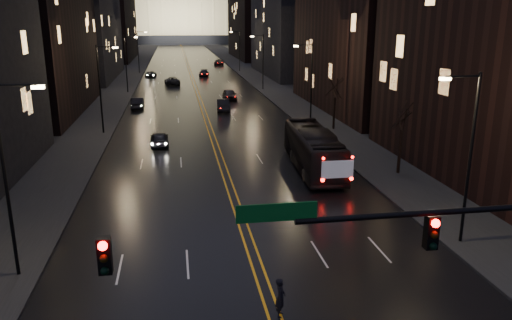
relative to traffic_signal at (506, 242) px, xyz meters
name	(u,v)px	position (x,y,z in m)	size (l,w,h in m)	color
road	(187,62)	(-5.91, 130.00, -5.09)	(20.00, 320.00, 0.02)	black
sidewalk_left	(135,62)	(-19.91, 130.00, -5.02)	(8.00, 320.00, 0.16)	black
sidewalk_right	(236,61)	(8.09, 130.00, -5.02)	(8.00, 320.00, 0.16)	black
center_line	(187,61)	(-5.91, 130.00, -5.08)	(0.62, 320.00, 0.01)	orange
building_left_far	(81,27)	(-26.91, 92.00, 4.90)	(12.00, 34.00, 20.00)	black
building_left_dist	(110,17)	(-26.91, 140.00, 6.90)	(12.00, 40.00, 24.00)	black
building_right_mid	(292,11)	(15.09, 92.00, 7.90)	(12.00, 34.00, 26.00)	black
building_right_dist	(255,20)	(15.09, 140.00, 5.90)	(12.00, 40.00, 22.00)	black
capitol	(178,7)	(-5.91, 250.00, 12.05)	(90.00, 50.00, 58.50)	black
traffic_signal	(506,242)	(0.00, 0.00, 0.00)	(17.29, 0.45, 7.00)	black
streetlamp_right_near	(468,151)	(4.91, 10.00, -0.02)	(2.13, 0.25, 9.00)	black
streetlamp_left_near	(9,171)	(-16.72, 10.00, -0.02)	(2.13, 0.25, 9.00)	black
streetlamp_right_mid	(310,80)	(4.91, 40.00, -0.02)	(2.13, 0.25, 9.00)	black
streetlamp_left_mid	(101,85)	(-16.72, 40.00, -0.02)	(2.13, 0.25, 9.00)	black
streetlamp_right_far	(262,59)	(4.91, 70.00, -0.02)	(2.13, 0.25, 9.00)	black
streetlamp_left_far	(127,61)	(-16.72, 70.00, -0.02)	(2.13, 0.25, 9.00)	black
streetlamp_right_dist	(239,49)	(4.91, 100.00, -0.02)	(2.13, 0.25, 9.00)	black
streetlamp_left_dist	(139,50)	(-16.72, 100.00, -0.02)	(2.13, 0.25, 9.00)	black
tree_right_mid	(402,116)	(7.09, 22.00, -0.58)	(2.40, 2.40, 6.65)	black
tree_right_far	(335,88)	(7.09, 38.00, -0.58)	(2.40, 2.40, 6.65)	black
bus	(313,149)	(1.02, 24.36, -3.47)	(2.75, 11.74, 3.27)	black
oncoming_car_a	(159,139)	(-11.07, 34.00, -4.41)	(1.63, 4.06, 1.38)	black
oncoming_car_b	(137,103)	(-14.41, 54.88, -4.36)	(1.58, 4.54, 1.50)	black
oncoming_car_c	(172,81)	(-9.87, 79.11, -4.38)	(2.40, 5.21, 1.45)	black
oncoming_car_d	(151,74)	(-14.15, 91.85, -4.46)	(1.81, 4.44, 1.29)	black
receding_car_a	(223,105)	(-3.41, 51.12, -4.35)	(1.60, 4.58, 1.51)	black
receding_car_b	(230,95)	(-1.60, 60.13, -4.30)	(1.90, 4.71, 1.61)	black
receding_car_c	(204,73)	(-3.41, 91.81, -4.43)	(1.89, 4.64, 1.35)	black
receding_car_d	(219,62)	(2.04, 117.78, -4.39)	(2.37, 5.14, 1.43)	black
pedestrian_a	(280,297)	(-5.67, 5.00, -4.27)	(0.60, 0.40, 1.66)	black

